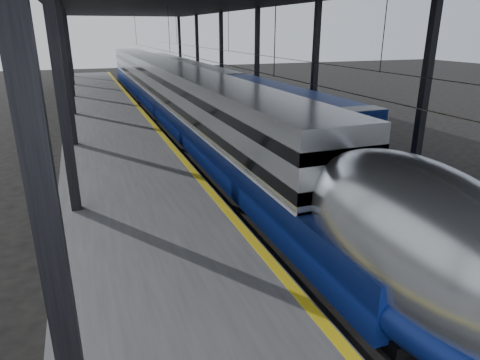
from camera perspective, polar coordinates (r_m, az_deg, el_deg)
ground at (r=13.83m, az=5.07°, el=-12.05°), size 160.00×160.00×0.00m
platform at (r=31.36m, az=-16.88°, el=6.25°), size 6.00×80.00×1.00m
yellow_strip at (r=31.54m, az=-11.87°, el=7.68°), size 0.30×80.00×0.01m
rails at (r=32.88m, az=-2.73°, el=6.89°), size 6.52×80.00×0.16m
tgv_train at (r=35.96m, az=-8.78°, el=11.10°), size 3.18×65.20×4.56m
second_train at (r=45.61m, az=-4.84°, el=12.64°), size 2.68×56.05×3.68m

